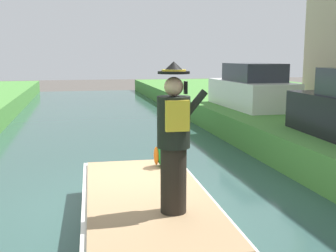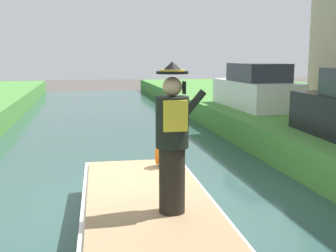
{
  "view_description": "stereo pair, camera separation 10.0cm",
  "coord_description": "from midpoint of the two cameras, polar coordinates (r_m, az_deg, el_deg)",
  "views": [
    {
      "loc": [
        -0.93,
        -6.82,
        2.63
      ],
      "look_at": [
        0.37,
        -0.93,
        1.61
      ],
      "focal_mm": 44.83,
      "sensor_mm": 36.0,
      "label": 1
    },
    {
      "loc": [
        -0.84,
        -6.84,
        2.63
      ],
      "look_at": [
        0.37,
        -0.93,
        1.61
      ],
      "focal_mm": 44.83,
      "sensor_mm": 36.0,
      "label": 2
    }
  ],
  "objects": [
    {
      "name": "ground_plane",
      "position": [
        7.37,
        -3.96,
        -11.33
      ],
      "size": [
        80.0,
        80.0,
        0.0
      ],
      "primitive_type": "plane",
      "color": "#4C4742"
    },
    {
      "name": "canal_water",
      "position": [
        7.36,
        -3.97,
        -10.97
      ],
      "size": [
        6.77,
        48.0,
        0.1
      ],
      "primitive_type": "cube",
      "color": "#2D4C47",
      "rests_on": "ground"
    },
    {
      "name": "boat",
      "position": [
        6.07,
        -2.4,
        -11.95
      ],
      "size": [
        1.94,
        4.26,
        0.61
      ],
      "color": "silver",
      "rests_on": "canal_water"
    },
    {
      "name": "person_pirate",
      "position": [
        5.06,
        1.19,
        -1.75
      ],
      "size": [
        0.61,
        0.42,
        1.85
      ],
      "rotation": [
        0.0,
        0.0,
        -0.25
      ],
      "color": "black",
      "rests_on": "boat"
    },
    {
      "name": "parrot_plush",
      "position": [
        7.3,
        0.02,
        -3.68
      ],
      "size": [
        0.36,
        0.35,
        0.57
      ],
      "color": "green",
      "rests_on": "boat"
    },
    {
      "name": "parked_car_white",
      "position": [
        14.73,
        12.02,
        4.95
      ],
      "size": [
        1.77,
        4.03,
        1.5
      ],
      "color": "white",
      "rests_on": "grass_bank_far"
    }
  ]
}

